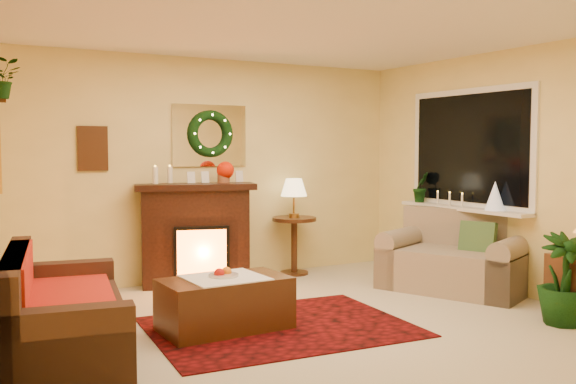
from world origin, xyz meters
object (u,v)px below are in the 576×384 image
fireplace (195,237)px  loveseat (454,253)px  sofa (65,300)px  side_table_round (294,248)px  coffee_table (225,306)px

fireplace → loveseat: size_ratio=0.79×
fireplace → sofa: bearing=-117.6°
loveseat → sofa: bearing=159.7°
loveseat → side_table_round: loveseat is taller
sofa → loveseat: (4.10, 0.24, -0.01)m
sofa → loveseat: size_ratio=1.25×
fireplace → side_table_round: fireplace is taller
loveseat → side_table_round: (-1.06, 1.65, -0.09)m
side_table_round → coffee_table: size_ratio=0.66×
sofa → fireplace: size_ratio=1.58×
fireplace → loveseat: bearing=-19.9°
fireplace → side_table_round: 1.31m
loveseat → side_table_round: bearing=99.1°
fireplace → coffee_table: 1.91m
sofa → fireplace: fireplace is taller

